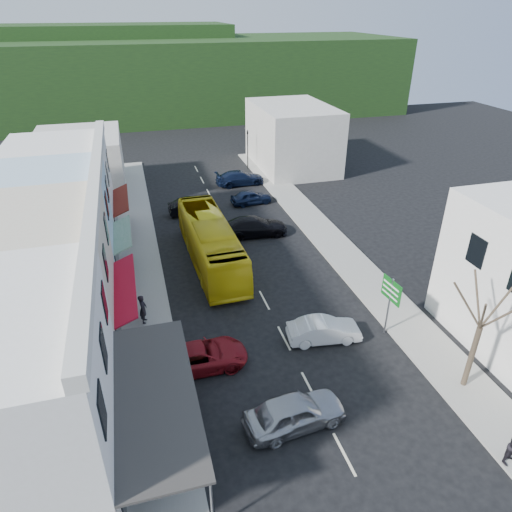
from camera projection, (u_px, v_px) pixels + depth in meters
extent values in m
plane|color=black|center=(284.00, 338.00, 26.13)|extent=(120.00, 120.00, 0.00)
cube|color=gray|center=(141.00, 270.00, 32.77)|extent=(3.00, 52.00, 0.15)
cube|color=gray|center=(333.00, 244.00, 36.30)|extent=(3.00, 52.00, 0.15)
cube|color=silver|center=(11.00, 403.00, 16.63)|extent=(7.00, 9.00, 8.00)
cube|color=#5E1810|center=(130.00, 399.00, 18.05)|extent=(1.30, 7.65, 0.08)
cube|color=beige|center=(41.00, 283.00, 23.80)|extent=(7.00, 8.00, 8.00)
cube|color=#A70D22|center=(124.00, 287.00, 25.22)|extent=(1.30, 6.80, 0.08)
cube|color=#A9C6DA|center=(55.00, 228.00, 29.71)|extent=(7.00, 6.00, 8.00)
cube|color=#195926|center=(122.00, 234.00, 31.13)|extent=(1.30, 5.10, 0.08)
cube|color=silver|center=(64.00, 193.00, 35.19)|extent=(7.00, 7.00, 8.00)
cube|color=#5E1810|center=(120.00, 200.00, 36.61)|extent=(1.30, 5.95, 0.08)
cube|color=#B7B2A8|center=(81.00, 165.00, 44.65)|extent=(8.00, 10.00, 6.00)
cube|color=#B7B2A8|center=(292.00, 137.00, 52.34)|extent=(8.00, 12.00, 7.00)
cube|color=black|center=(164.00, 78.00, 77.24)|extent=(80.00, 24.00, 12.00)
cube|color=black|center=(112.00, 50.00, 78.50)|extent=(40.00, 16.00, 8.00)
imported|color=yellow|center=(211.00, 244.00, 33.08)|extent=(2.85, 11.67, 3.10)
imported|color=#ACACB1|center=(295.00, 414.00, 20.40)|extent=(4.57, 2.27, 1.40)
imported|color=silver|center=(324.00, 330.00, 25.67)|extent=(4.59, 2.33, 1.40)
imported|color=maroon|center=(201.00, 356.00, 23.76)|extent=(4.62, 1.94, 1.40)
imported|color=black|center=(254.00, 227.00, 37.51)|extent=(4.60, 2.10, 1.40)
imported|color=black|center=(251.00, 197.00, 43.49)|extent=(4.54, 2.19, 1.40)
imported|color=black|center=(193.00, 207.00, 41.38)|extent=(4.47, 1.97, 1.40)
imported|color=black|center=(240.00, 178.00, 48.16)|extent=(4.59, 2.08, 1.40)
imported|color=black|center=(143.00, 310.00, 26.85)|extent=(0.49, 0.66, 1.70)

